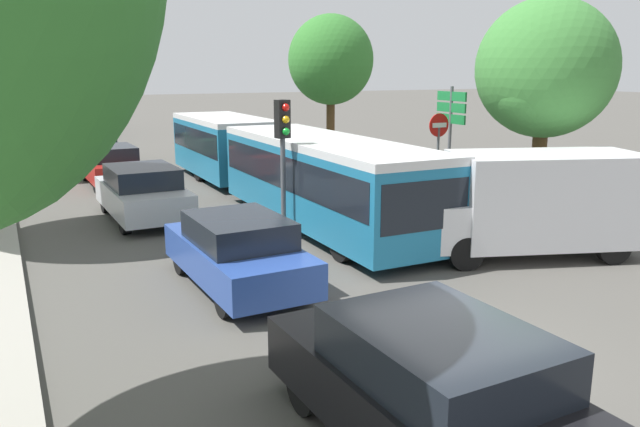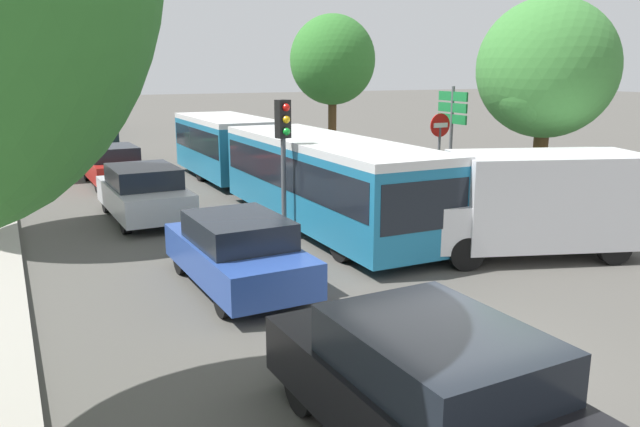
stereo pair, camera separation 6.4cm
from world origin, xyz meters
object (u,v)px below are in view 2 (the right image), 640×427
object	(u,v)px
city_bus_rear	(62,111)
queued_car_green	(96,145)
queued_car_blue	(237,251)
traffic_light	(284,138)
tree_right_near	(545,73)
white_van	(536,201)
queued_car_red	(113,165)
no_entry_sign	(439,145)
queued_car_black	(431,391)
queued_car_silver	(144,192)
tree_right_mid	(333,60)
articulated_bus	(276,160)
direction_sign_post	(452,120)

from	to	relation	value
city_bus_rear	queued_car_green	distance (m)	14.39
city_bus_rear	queued_car_blue	world-z (taller)	city_bus_rear
traffic_light	tree_right_near	world-z (taller)	tree_right_near
queued_car_blue	white_van	bearing A→B (deg)	-99.51
queued_car_red	no_entry_sign	xyz separation A→B (m)	(8.26, -8.29, 1.16)
queued_car_black	queued_car_blue	world-z (taller)	queued_car_black
queued_car_silver	queued_car_red	size ratio (longest dim) A/B	1.07
queued_car_black	queued_car_silver	distance (m)	12.54
queued_car_black	no_entry_sign	size ratio (longest dim) A/B	1.58
queued_car_black	traffic_light	bearing A→B (deg)	-14.99
queued_car_green	no_entry_sign	bearing A→B (deg)	-152.44
queued_car_green	tree_right_near	world-z (taller)	tree_right_near
no_entry_sign	tree_right_mid	bearing A→B (deg)	172.64
tree_right_mid	queued_car_blue	bearing A→B (deg)	-124.32
queued_car_silver	white_van	world-z (taller)	white_van
articulated_bus	tree_right_near	distance (m)	8.11
articulated_bus	queued_car_black	size ratio (longest dim) A/B	3.58
traffic_light	tree_right_mid	xyz separation A→B (m)	(6.91, 10.55, 1.97)
queued_car_black	queued_car_green	world-z (taller)	queued_car_black
no_entry_sign	queued_car_black	bearing A→B (deg)	-37.58
articulated_bus	traffic_light	world-z (taller)	traffic_light
queued_car_blue	queued_car_silver	xyz separation A→B (m)	(-0.45, 6.48, 0.05)
queued_car_red	traffic_light	xyz separation A→B (m)	(2.53, -9.73, 1.78)
queued_car_black	queued_car_silver	bearing A→B (deg)	1.00
articulated_bus	no_entry_sign	world-z (taller)	no_entry_sign
queued_car_green	queued_car_blue	bearing A→B (deg)	179.10
city_bus_rear	traffic_light	size ratio (longest dim) A/B	3.42
articulated_bus	tree_right_near	bearing A→B (deg)	41.07
queued_car_blue	white_van	xyz separation A→B (m)	(6.63, -0.97, 0.53)
queued_car_red	queued_car_blue	bearing A→B (deg)	-179.59
white_van	tree_right_near	xyz separation A→B (m)	(2.02, 1.97, 2.78)
queued_car_black	tree_right_near	world-z (taller)	tree_right_near
queued_car_blue	no_entry_sign	size ratio (longest dim) A/B	1.45
tree_right_near	queued_car_green	bearing A→B (deg)	116.09
queued_car_blue	city_bus_rear	bearing A→B (deg)	-0.74
queued_car_blue	queued_car_green	size ratio (longest dim) A/B	0.96
queued_car_green	queued_car_black	bearing A→B (deg)	179.08
queued_car_blue	traffic_light	xyz separation A→B (m)	(2.19, 2.77, 1.78)
direction_sign_post	tree_right_near	distance (m)	3.77
traffic_light	direction_sign_post	bearing A→B (deg)	96.17
traffic_light	queued_car_red	bearing A→B (deg)	-174.18
queued_car_blue	direction_sign_post	distance (m)	9.83
queued_car_silver	queued_car_red	bearing A→B (deg)	-2.20
queued_car_red	traffic_light	world-z (taller)	traffic_light
queued_car_green	white_van	world-z (taller)	white_van
city_bus_rear	white_van	xyz separation A→B (m)	(6.86, -34.18, -0.19)
direction_sign_post	queued_car_green	bearing A→B (deg)	-56.70
tree_right_mid	city_bus_rear	bearing A→B (deg)	115.14
city_bus_rear	queued_car_blue	xyz separation A→B (m)	(0.23, -33.21, -0.72)
direction_sign_post	tree_right_near	xyz separation A→B (m)	(0.10, -3.47, 1.45)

